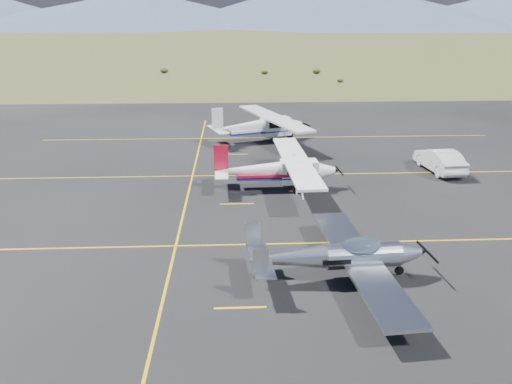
# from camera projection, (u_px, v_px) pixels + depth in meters

# --- Properties ---
(ground) EXTENTS (1600.00, 1600.00, 0.00)m
(ground) POSITION_uv_depth(u_px,v_px,m) (306.00, 263.00, 22.32)
(ground) COLOR #383D1C
(ground) RESTS_ON ground
(apron) EXTENTS (72.00, 72.00, 0.02)m
(apron) POSITION_uv_depth(u_px,v_px,m) (289.00, 206.00, 28.91)
(apron) COLOR black
(apron) RESTS_ON ground
(aircraft_low_wing) EXTENTS (7.34, 10.21, 2.21)m
(aircraft_low_wing) POSITION_uv_depth(u_px,v_px,m) (342.00, 256.00, 20.63)
(aircraft_low_wing) COLOR #B9BCC0
(aircraft_low_wing) RESTS_ON apron
(aircraft_cessna) EXTENTS (6.89, 11.53, 2.92)m
(aircraft_cessna) POSITION_uv_depth(u_px,v_px,m) (278.00, 169.00, 31.41)
(aircraft_cessna) COLOR white
(aircraft_cessna) RESTS_ON apron
(aircraft_plain) EXTENTS (8.73, 12.38, 3.18)m
(aircraft_plain) POSITION_uv_depth(u_px,v_px,m) (260.00, 125.00, 43.19)
(aircraft_plain) COLOR silver
(aircraft_plain) RESTS_ON apron
(sedan) EXTENTS (2.14, 5.07, 1.63)m
(sedan) POSITION_uv_depth(u_px,v_px,m) (440.00, 160.00, 35.09)
(sedan) COLOR silver
(sedan) RESTS_ON apron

